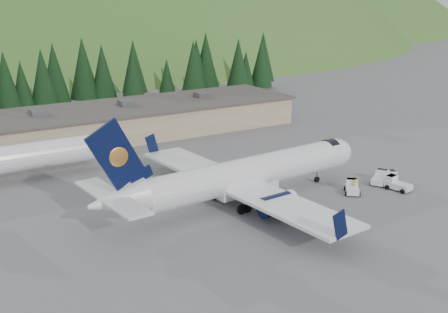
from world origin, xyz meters
TOP-DOWN VIEW (x-y plane):
  - ground at (0.00, 0.00)m, footprint 600.00×600.00m
  - airliner at (-1.09, -0.09)m, footprint 37.48×35.18m
  - baggage_tug_a at (18.02, -3.79)m, footprint 3.58×3.05m
  - baggage_tug_b at (19.55, -3.60)m, footprint 2.99×2.39m
  - baggage_tug_c at (17.92, -6.56)m, footprint 2.45×3.46m
  - terminal_building at (-5.01, 38.00)m, footprint 71.00×17.00m
  - baggage_tug_d at (12.31, -4.47)m, footprint 3.06×3.28m
  - ramp_worker at (12.52, -4.77)m, footprint 0.72×0.52m
  - tree_line at (-5.96, 60.41)m, footprint 115.08×18.98m
  - hills at (53.34, 207.38)m, footprint 614.00×330.00m

SIDE VIEW (x-z plane):
  - hills at x=53.34m, z-range -232.80..67.20m
  - ground at x=0.00m, z-range 0.00..0.00m
  - baggage_tug_b at x=19.55m, z-range -0.07..1.36m
  - baggage_tug_d at x=12.31m, z-range -0.08..1.52m
  - baggage_tug_a at x=18.02m, z-range -0.09..1.62m
  - baggage_tug_c at x=17.92m, z-range -0.09..1.62m
  - ramp_worker at x=12.52m, z-range 0.00..1.82m
  - terminal_building at x=-5.01m, z-range -0.43..5.67m
  - airliner at x=-1.09m, z-range -2.90..9.53m
  - tree_line at x=-5.96m, z-range 0.79..15.07m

